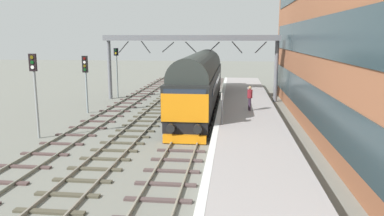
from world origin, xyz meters
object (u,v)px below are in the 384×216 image
signal_post_mid (86,76)px  waiting_passenger (250,96)px  platform_number_sign (222,104)px  diesel_locomotive (200,81)px  signal_post_near (35,85)px  signal_post_far (117,67)px

signal_post_mid → waiting_passenger: (12.43, -2.63, -0.92)m
signal_post_mid → platform_number_sign: size_ratio=2.50×
diesel_locomotive → waiting_passenger: 5.63m
signal_post_mid → signal_post_near: bearing=-90.0°
diesel_locomotive → signal_post_far: size_ratio=3.88×
signal_post_far → waiting_passenger: 16.22m
signal_post_near → signal_post_far: (-0.00, 15.20, -0.17)m
signal_post_near → platform_number_sign: (10.71, 0.44, -0.95)m
signal_post_mid → waiting_passenger: bearing=-11.9°
signal_post_near → waiting_passenger: 13.38m
waiting_passenger → platform_number_sign: bearing=146.5°
diesel_locomotive → signal_post_far: bearing=144.4°
diesel_locomotive → waiting_passenger: (3.75, -4.17, -0.49)m
signal_post_near → waiting_passenger: size_ratio=3.01×
diesel_locomotive → signal_post_mid: size_ratio=4.20×
signal_post_near → signal_post_mid: signal_post_near is taller
diesel_locomotive → platform_number_sign: (2.03, -8.55, -0.28)m
signal_post_near → platform_number_sign: 10.76m
signal_post_far → platform_number_sign: size_ratio=2.71×
signal_post_mid → platform_number_sign: bearing=-33.2°
diesel_locomotive → platform_number_sign: size_ratio=10.50×
diesel_locomotive → signal_post_near: signal_post_near is taller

